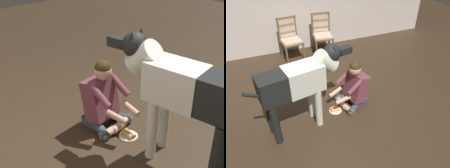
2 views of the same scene
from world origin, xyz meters
The scene contains 6 objects.
ground_plane centered at (0.00, 0.00, 0.00)m, with size 14.10×14.10×0.00m, color #352719.
dining_chair_left_of_pair centered at (-0.03, 2.17, 0.54)m, with size 0.51×0.51×0.98m.
dining_chair_right_of_pair centered at (0.78, 2.17, 0.54)m, with size 0.52×0.52×0.98m.
person_sitting_on_floor centered at (0.60, -0.02, 0.36)m, with size 0.71×0.57×0.86m.
large_dog centered at (-0.37, -0.19, 0.85)m, with size 1.64×0.50×1.32m.
hot_dog_on_plate centered at (0.22, -0.08, 0.03)m, with size 0.22×0.22×0.06m.
Camera 2 is at (-0.85, -2.75, 2.62)m, focal length 35.05 mm.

